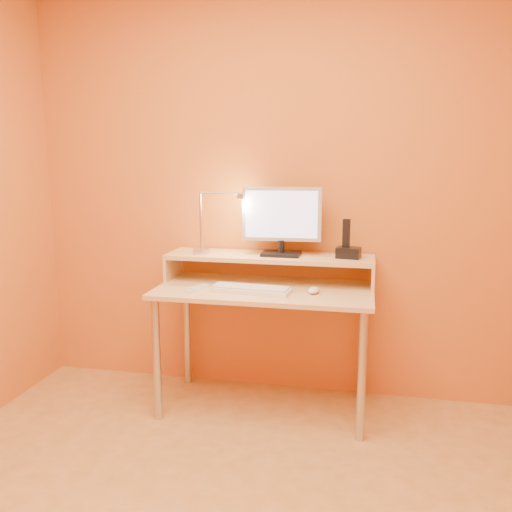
% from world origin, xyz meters
% --- Properties ---
extents(wall_back, '(3.00, 0.04, 2.50)m').
position_xyz_m(wall_back, '(0.00, 1.50, 1.25)').
color(wall_back, orange).
rests_on(wall_back, floor).
extents(desk_leg_fl, '(0.04, 0.04, 0.69)m').
position_xyz_m(desk_leg_fl, '(-0.55, 0.93, 0.35)').
color(desk_leg_fl, '#B7B7BB').
rests_on(desk_leg_fl, floor).
extents(desk_leg_fr, '(0.04, 0.04, 0.69)m').
position_xyz_m(desk_leg_fr, '(0.55, 0.93, 0.35)').
color(desk_leg_fr, '#B7B7BB').
rests_on(desk_leg_fr, floor).
extents(desk_leg_bl, '(0.04, 0.04, 0.69)m').
position_xyz_m(desk_leg_bl, '(-0.55, 1.43, 0.35)').
color(desk_leg_bl, '#B7B7BB').
rests_on(desk_leg_bl, floor).
extents(desk_leg_br, '(0.04, 0.04, 0.69)m').
position_xyz_m(desk_leg_br, '(0.55, 1.43, 0.35)').
color(desk_leg_br, '#B7B7BB').
rests_on(desk_leg_br, floor).
extents(desk_lower, '(1.20, 0.60, 0.02)m').
position_xyz_m(desk_lower, '(0.00, 1.18, 0.71)').
color(desk_lower, '#E7BB87').
rests_on(desk_lower, floor).
extents(shelf_riser_left, '(0.02, 0.30, 0.14)m').
position_xyz_m(shelf_riser_left, '(-0.59, 1.33, 0.79)').
color(shelf_riser_left, '#E7BB87').
rests_on(shelf_riser_left, desk_lower).
extents(shelf_riser_right, '(0.02, 0.30, 0.14)m').
position_xyz_m(shelf_riser_right, '(0.59, 1.33, 0.79)').
color(shelf_riser_right, '#E7BB87').
rests_on(shelf_riser_right, desk_lower).
extents(desk_shelf, '(1.20, 0.30, 0.02)m').
position_xyz_m(desk_shelf, '(0.00, 1.33, 0.87)').
color(desk_shelf, '#E7BB87').
rests_on(desk_shelf, desk_lower).
extents(monitor_foot, '(0.22, 0.16, 0.02)m').
position_xyz_m(monitor_foot, '(0.07, 1.33, 0.89)').
color(monitor_foot, black).
rests_on(monitor_foot, desk_shelf).
extents(monitor_neck, '(0.04, 0.04, 0.07)m').
position_xyz_m(monitor_neck, '(0.07, 1.33, 0.93)').
color(monitor_neck, black).
rests_on(monitor_neck, monitor_foot).
extents(monitor_panel, '(0.45, 0.06, 0.31)m').
position_xyz_m(monitor_panel, '(0.07, 1.34, 1.12)').
color(monitor_panel, '#BABBBF').
rests_on(monitor_panel, monitor_neck).
extents(monitor_back, '(0.41, 0.04, 0.26)m').
position_xyz_m(monitor_back, '(0.07, 1.36, 1.12)').
color(monitor_back, black).
rests_on(monitor_back, monitor_panel).
extents(monitor_screen, '(0.41, 0.03, 0.27)m').
position_xyz_m(monitor_screen, '(0.07, 1.32, 1.12)').
color(monitor_screen, '#CED4FF').
rests_on(monitor_screen, monitor_panel).
extents(lamp_base, '(0.10, 0.10, 0.02)m').
position_xyz_m(lamp_base, '(-0.40, 1.30, 0.89)').
color(lamp_base, '#B7B7BB').
rests_on(lamp_base, desk_shelf).
extents(lamp_post, '(0.01, 0.01, 0.33)m').
position_xyz_m(lamp_post, '(-0.40, 1.30, 1.07)').
color(lamp_post, '#B7B7BB').
rests_on(lamp_post, lamp_base).
extents(lamp_arm, '(0.24, 0.01, 0.01)m').
position_xyz_m(lamp_arm, '(-0.28, 1.30, 1.24)').
color(lamp_arm, '#B7B7BB').
rests_on(lamp_arm, lamp_post).
extents(lamp_head, '(0.04, 0.04, 0.03)m').
position_xyz_m(lamp_head, '(-0.16, 1.30, 1.22)').
color(lamp_head, '#B7B7BB').
rests_on(lamp_head, lamp_arm).
extents(lamp_bulb, '(0.03, 0.03, 0.00)m').
position_xyz_m(lamp_bulb, '(-0.16, 1.30, 1.20)').
color(lamp_bulb, '#FFEAC6').
rests_on(lamp_bulb, lamp_head).
extents(phone_dock, '(0.14, 0.12, 0.06)m').
position_xyz_m(phone_dock, '(0.45, 1.33, 0.91)').
color(phone_dock, black).
rests_on(phone_dock, desk_shelf).
extents(phone_handset, '(0.04, 0.03, 0.16)m').
position_xyz_m(phone_handset, '(0.44, 1.33, 1.02)').
color(phone_handset, black).
rests_on(phone_handset, phone_dock).
extents(phone_led, '(0.01, 0.00, 0.04)m').
position_xyz_m(phone_led, '(0.50, 1.28, 0.91)').
color(phone_led, '#143DFF').
rests_on(phone_led, phone_dock).
extents(keyboard, '(0.44, 0.18, 0.02)m').
position_xyz_m(keyboard, '(-0.06, 1.08, 0.73)').
color(keyboard, white).
rests_on(keyboard, desk_lower).
extents(mouse, '(0.07, 0.11, 0.03)m').
position_xyz_m(mouse, '(0.28, 1.12, 0.74)').
color(mouse, silver).
rests_on(mouse, desk_lower).
extents(remote_control, '(0.10, 0.16, 0.02)m').
position_xyz_m(remote_control, '(-0.35, 1.05, 0.73)').
color(remote_control, white).
rests_on(remote_control, desk_lower).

